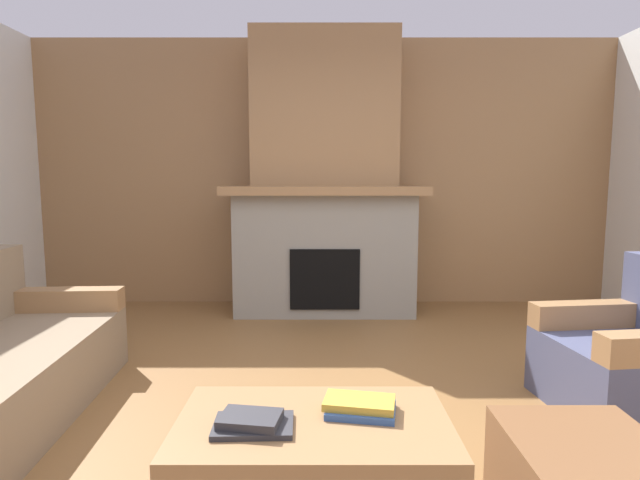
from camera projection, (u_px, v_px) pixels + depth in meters
ground at (330, 443)px, 2.55m from camera, size 9.00×9.00×0.00m
wall_back_wood_panel at (326, 174)px, 5.37m from camera, size 6.00×0.12×2.70m
fireplace at (326, 193)px, 5.02m from camera, size 1.90×0.82×2.70m
armchair at (635, 360)px, 2.88m from camera, size 0.85×0.85×0.85m
coffee_table at (315, 434)px, 1.89m from camera, size 1.00×0.60×0.43m
book_stack_near_edge at (253, 422)px, 1.81m from camera, size 0.29×0.20×0.05m
book_stack_center at (361, 406)px, 1.93m from camera, size 0.29×0.22×0.05m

